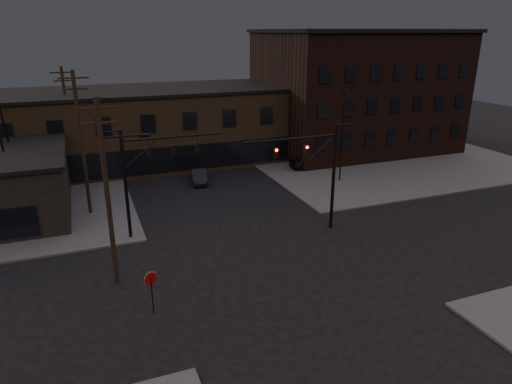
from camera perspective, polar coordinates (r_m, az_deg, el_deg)
ground at (r=29.17m, az=2.56°, el=-9.64°), size 140.00×140.00×0.00m
sidewalk_ne at (r=57.44m, az=13.96°, el=4.68°), size 30.00×30.00×0.15m
building_row at (r=53.29m, az=-9.68°, el=8.19°), size 40.00×12.00×8.00m
building_right at (r=59.41m, az=12.28°, el=12.10°), size 22.00×16.00×14.00m
traffic_signal_near at (r=33.25m, az=8.05°, el=3.12°), size 7.12×0.24×8.00m
traffic_signal_far at (r=32.79m, az=-13.91°, el=2.64°), size 7.12×0.24×8.00m
stop_sign at (r=24.71m, az=-12.98°, el=-11.04°), size 0.72×0.33×2.48m
utility_pole_near at (r=26.61m, az=-18.02°, el=0.27°), size 3.70×0.28×11.00m
utility_pole_mid at (r=38.12m, az=-20.89°, el=5.99°), size 3.70×0.28×11.50m
utility_pole_far at (r=49.98m, az=-22.42°, el=8.35°), size 2.20×0.28×11.00m
lot_light_a at (r=44.86m, az=10.80°, el=7.99°), size 1.50×0.28×9.14m
lot_light_b at (r=52.22m, az=13.58°, el=9.38°), size 1.50×0.28×9.14m
parked_car_lot_a at (r=49.75m, az=6.69°, el=3.86°), size 4.51×2.07×1.50m
parked_car_lot_b at (r=56.81m, az=12.10°, el=5.47°), size 5.15×2.97×1.40m
car_crossing at (r=45.42m, az=-7.14°, el=2.01°), size 2.08×4.24×1.34m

